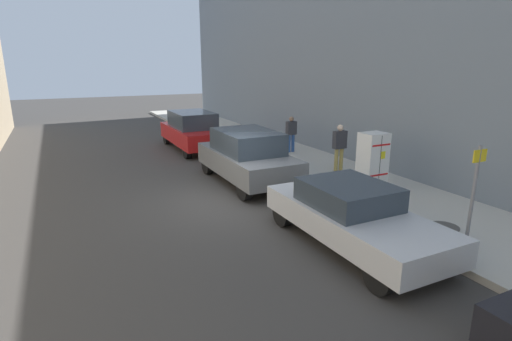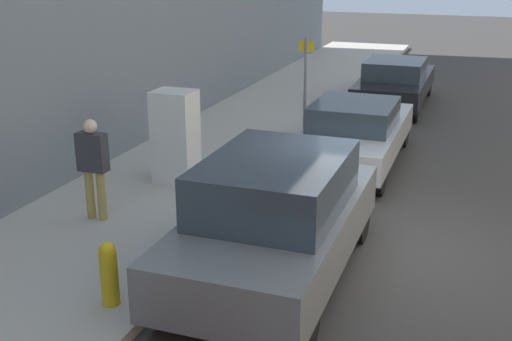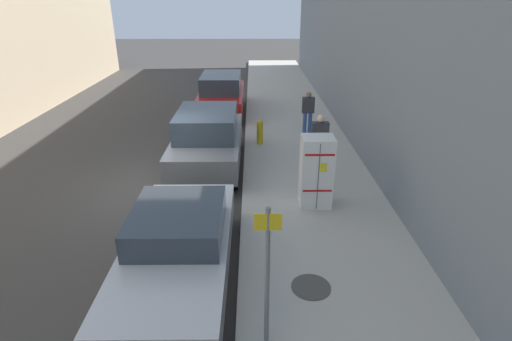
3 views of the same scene
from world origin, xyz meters
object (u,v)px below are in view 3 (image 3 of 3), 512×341
fire_hydrant (260,132)px  pedestrian_standing_near (308,110)px  parked_suv_red (221,94)px  parked_sedan_silver (178,246)px  discarded_refrigerator (316,172)px  pedestrian_walking_far (319,139)px  parked_suv_gray (208,138)px  street_sign_post (267,270)px

fire_hydrant → pedestrian_standing_near: bearing=-145.8°
parked_suv_red → parked_sedan_silver: bearing=90.0°
discarded_refrigerator → pedestrian_walking_far: 2.15m
parked_suv_gray → parked_sedan_silver: parked_suv_gray is taller
parked_suv_red → parked_suv_gray: size_ratio=1.04×
parked_suv_gray → fire_hydrant: bearing=-135.2°
parked_suv_red → fire_hydrant: bearing=110.4°
parked_suv_gray → parked_suv_red: bearing=-90.0°
pedestrian_standing_near → parked_suv_gray: size_ratio=0.35×
pedestrian_walking_far → parked_suv_red: (3.27, -6.58, -0.23)m
discarded_refrigerator → street_sign_post: 4.44m
parked_suv_gray → parked_sedan_silver: 5.35m
street_sign_post → pedestrian_standing_near: street_sign_post is taller
discarded_refrigerator → fire_hydrant: 4.56m
discarded_refrigerator → pedestrian_standing_near: size_ratio=1.14×
pedestrian_standing_near → parked_sedan_silver: 8.84m
discarded_refrigerator → fire_hydrant: bearing=-73.8°
parked_sedan_silver → discarded_refrigerator: bearing=-138.0°
discarded_refrigerator → parked_sedan_silver: bearing=42.0°
fire_hydrant → parked_suv_gray: 2.29m
discarded_refrigerator → parked_suv_red: bearing=-71.7°
discarded_refrigerator → parked_sedan_silver: size_ratio=0.38×
discarded_refrigerator → parked_suv_gray: bearing=-43.9°
pedestrian_walking_far → discarded_refrigerator: bearing=2.4°
parked_suv_red → parked_sedan_silver: (0.00, 11.28, -0.17)m
fire_hydrant → parked_sedan_silver: 7.13m
parked_suv_gray → parked_sedan_silver: size_ratio=0.98×
pedestrian_walking_far → parked_sedan_silver: bearing=-21.8°
parked_suv_red → street_sign_post: bearing=96.9°
discarded_refrigerator → pedestrian_walking_far: (-0.40, -2.11, 0.10)m
discarded_refrigerator → fire_hydrant: (1.26, -4.36, -0.44)m
discarded_refrigerator → parked_suv_gray: (2.88, -2.76, -0.12)m
pedestrian_walking_far → parked_sedan_silver: (3.27, 4.69, -0.40)m
street_sign_post → parked_sedan_silver: (1.55, -1.63, -0.71)m
fire_hydrant → pedestrian_standing_near: (-1.79, -1.21, 0.44)m
fire_hydrant → pedestrian_walking_far: 2.85m
discarded_refrigerator → parked_suv_red: discarded_refrigerator is taller
discarded_refrigerator → parked_sedan_silver: discarded_refrigerator is taller
street_sign_post → parked_suv_red: (1.55, -12.91, -0.54)m
street_sign_post → discarded_refrigerator: bearing=-107.4°
fire_hydrant → parked_suv_red: parked_suv_red is taller
parked_sedan_silver → parked_suv_red: bearing=-90.0°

